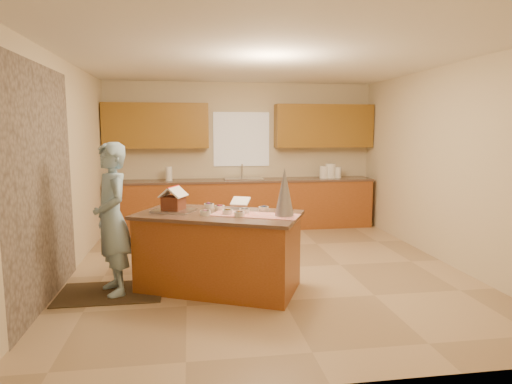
# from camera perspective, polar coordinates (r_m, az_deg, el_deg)

# --- Properties ---
(floor) EXTENTS (5.50, 5.50, 0.00)m
(floor) POSITION_cam_1_polar(r_m,az_deg,el_deg) (5.96, 1.25, -9.81)
(floor) COLOR tan
(floor) RESTS_ON ground
(ceiling) EXTENTS (5.50, 5.50, 0.00)m
(ceiling) POSITION_cam_1_polar(r_m,az_deg,el_deg) (5.74, 1.34, 16.78)
(ceiling) COLOR silver
(ceiling) RESTS_ON floor
(wall_back) EXTENTS (5.50, 5.50, 0.00)m
(wall_back) POSITION_cam_1_polar(r_m,az_deg,el_deg) (8.41, -1.91, 4.76)
(wall_back) COLOR beige
(wall_back) RESTS_ON floor
(wall_front) EXTENTS (5.50, 5.50, 0.00)m
(wall_front) POSITION_cam_1_polar(r_m,az_deg,el_deg) (3.04, 10.17, -1.05)
(wall_front) COLOR beige
(wall_front) RESTS_ON floor
(wall_left) EXTENTS (5.50, 5.50, 0.00)m
(wall_left) POSITION_cam_1_polar(r_m,az_deg,el_deg) (5.82, -23.79, 2.66)
(wall_left) COLOR beige
(wall_left) RESTS_ON floor
(wall_right) EXTENTS (5.50, 5.50, 0.00)m
(wall_right) POSITION_cam_1_polar(r_m,az_deg,el_deg) (6.60, 23.26, 3.24)
(wall_right) COLOR beige
(wall_right) RESTS_ON floor
(stone_accent) EXTENTS (0.00, 2.50, 2.50)m
(stone_accent) POSITION_cam_1_polar(r_m,az_deg,el_deg) (5.06, -25.86, 0.70)
(stone_accent) COLOR gray
(stone_accent) RESTS_ON wall_left
(window_curtain) EXTENTS (1.05, 0.03, 1.00)m
(window_curtain) POSITION_cam_1_polar(r_m,az_deg,el_deg) (8.37, -1.90, 6.80)
(window_curtain) COLOR white
(window_curtain) RESTS_ON wall_back
(back_counter_base) EXTENTS (4.80, 0.60, 0.88)m
(back_counter_base) POSITION_cam_1_polar(r_m,az_deg,el_deg) (8.22, -1.64, -1.70)
(back_counter_base) COLOR brown
(back_counter_base) RESTS_ON floor
(back_counter_top) EXTENTS (4.85, 0.63, 0.04)m
(back_counter_top) POSITION_cam_1_polar(r_m,az_deg,el_deg) (8.15, -1.65, 1.49)
(back_counter_top) COLOR brown
(back_counter_top) RESTS_ON back_counter_base
(upper_cabinet_left) EXTENTS (1.85, 0.35, 0.80)m
(upper_cabinet_left) POSITION_cam_1_polar(r_m,az_deg,el_deg) (8.18, -12.74, 8.34)
(upper_cabinet_left) COLOR brown
(upper_cabinet_left) RESTS_ON wall_back
(upper_cabinet_right) EXTENTS (1.85, 0.35, 0.80)m
(upper_cabinet_right) POSITION_cam_1_polar(r_m,az_deg,el_deg) (8.54, 8.71, 8.42)
(upper_cabinet_right) COLOR brown
(upper_cabinet_right) RESTS_ON wall_back
(sink) EXTENTS (0.70, 0.45, 0.12)m
(sink) POSITION_cam_1_polar(r_m,az_deg,el_deg) (8.15, -1.65, 1.42)
(sink) COLOR silver
(sink) RESTS_ON back_counter_top
(faucet) EXTENTS (0.03, 0.03, 0.28)m
(faucet) POSITION_cam_1_polar(r_m,az_deg,el_deg) (8.31, -1.81, 2.72)
(faucet) COLOR silver
(faucet) RESTS_ON back_counter_top
(island_base) EXTENTS (1.94, 1.51, 0.85)m
(island_base) POSITION_cam_1_polar(r_m,az_deg,el_deg) (5.13, -4.82, -7.83)
(island_base) COLOR brown
(island_base) RESTS_ON floor
(island_top) EXTENTS (2.04, 1.61, 0.04)m
(island_top) POSITION_cam_1_polar(r_m,az_deg,el_deg) (5.03, -4.88, -2.96)
(island_top) COLOR brown
(island_top) RESTS_ON island_base
(table_runner) EXTENTS (1.02, 0.72, 0.01)m
(table_runner) POSITION_cam_1_polar(r_m,az_deg,el_deg) (4.89, -0.11, -2.97)
(table_runner) COLOR red
(table_runner) RESTS_ON island_top
(baking_tray) EXTENTS (0.54, 0.48, 0.02)m
(baking_tray) POSITION_cam_1_polar(r_m,az_deg,el_deg) (5.19, -10.57, -2.37)
(baking_tray) COLOR silver
(baking_tray) RESTS_ON island_top
(cookbook) EXTENTS (0.26, 0.24, 0.09)m
(cookbook) POSITION_cam_1_polar(r_m,az_deg,el_deg) (5.31, -2.03, -1.20)
(cookbook) COLOR white
(cookbook) RESTS_ON island_top
(tinsel_tree) EXTENTS (0.28, 0.28, 0.53)m
(tinsel_tree) POSITION_cam_1_polar(r_m,az_deg,el_deg) (4.82, 3.69, 0.01)
(tinsel_tree) COLOR silver
(tinsel_tree) RESTS_ON island_top
(rug) EXTENTS (1.14, 0.74, 0.01)m
(rug) POSITION_cam_1_polar(r_m,az_deg,el_deg) (5.36, -18.21, -12.23)
(rug) COLOR black
(rug) RESTS_ON floor
(boy) EXTENTS (0.61, 0.72, 1.68)m
(boy) POSITION_cam_1_polar(r_m,az_deg,el_deg) (5.12, -18.07, -3.30)
(boy) COLOR #8CB1C7
(boy) RESTS_ON rug
(canister_a) EXTENTS (0.17, 0.17, 0.23)m
(canister_a) POSITION_cam_1_polar(r_m,az_deg,el_deg) (8.46, 8.77, 2.55)
(canister_a) COLOR white
(canister_a) RESTS_ON back_counter_top
(canister_b) EXTENTS (0.19, 0.19, 0.27)m
(canister_b) POSITION_cam_1_polar(r_m,az_deg,el_deg) (8.50, 9.61, 2.70)
(canister_b) COLOR white
(canister_b) RESTS_ON back_counter_top
(canister_c) EXTENTS (0.15, 0.15, 0.21)m
(canister_c) POSITION_cam_1_polar(r_m,az_deg,el_deg) (8.54, 10.47, 2.50)
(canister_c) COLOR white
(canister_c) RESTS_ON back_counter_top
(paper_towel) EXTENTS (0.12, 0.12, 0.25)m
(paper_towel) POSITION_cam_1_polar(r_m,az_deg,el_deg) (8.09, -11.17, 2.32)
(paper_towel) COLOR white
(paper_towel) RESTS_ON back_counter_top
(gingerbread_house) EXTENTS (0.35, 0.36, 0.27)m
(gingerbread_house) POSITION_cam_1_polar(r_m,az_deg,el_deg) (5.17, -10.60, -1.13)
(gingerbread_house) COLOR #5C2F18
(gingerbread_house) RESTS_ON baking_tray
(candy_bowls) EXTENTS (0.80, 0.71, 0.05)m
(candy_bowls) POSITION_cam_1_polar(r_m,az_deg,el_deg) (5.05, -3.41, -2.37)
(candy_bowls) COLOR #8D3091
(candy_bowls) RESTS_ON island_top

